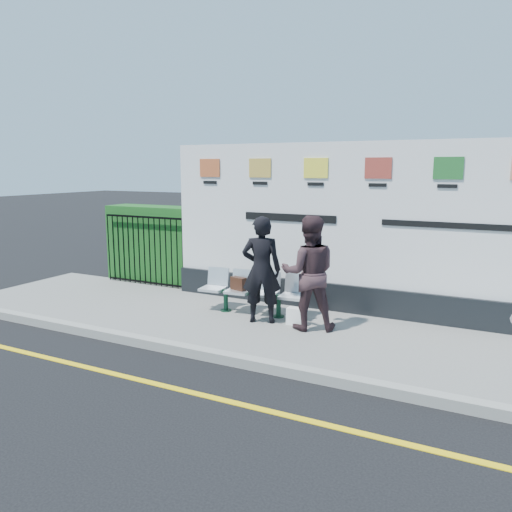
{
  "coord_description": "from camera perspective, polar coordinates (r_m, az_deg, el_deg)",
  "views": [
    {
      "loc": [
        2.48,
        -4.67,
        2.68
      ],
      "look_at": [
        -1.14,
        2.5,
        1.25
      ],
      "focal_mm": 35.0,
      "sensor_mm": 36.0,
      "label": 1
    }
  ],
  "objects": [
    {
      "name": "railing",
      "position": [
        11.21,
        -12.65,
        0.66
      ],
      "size": [
        2.05,
        0.06,
        1.54
      ],
      "primitive_type": null,
      "color": "black",
      "rests_on": "pavement"
    },
    {
      "name": "billboard",
      "position": [
        8.84,
        13.57,
        1.62
      ],
      "size": [
        8.0,
        0.3,
        3.0
      ],
      "color": "black",
      "rests_on": "pavement"
    },
    {
      "name": "bench",
      "position": [
        8.85,
        -0.51,
        -5.33
      ],
      "size": [
        1.96,
        0.68,
        0.41
      ],
      "primitive_type": null,
      "rotation": [
        0.0,
        0.0,
        0.09
      ],
      "color": "silver",
      "rests_on": "pavement"
    },
    {
      "name": "ground",
      "position": [
        5.93,
        -1.1,
        -16.77
      ],
      "size": [
        80.0,
        80.0,
        0.0
      ],
      "primitive_type": "plane",
      "color": "black"
    },
    {
      "name": "pavement",
      "position": [
        8.03,
        7.38,
        -9.04
      ],
      "size": [
        14.0,
        3.0,
        0.12
      ],
      "primitive_type": "cube",
      "color": "slate",
      "rests_on": "ground"
    },
    {
      "name": "kerb",
      "position": [
        6.72,
        2.99,
        -12.78
      ],
      "size": [
        14.0,
        0.18,
        0.14
      ],
      "primitive_type": "cube",
      "color": "gray",
      "rests_on": "ground"
    },
    {
      "name": "woman_right",
      "position": [
        7.94,
        6.06,
        -1.93
      ],
      "size": [
        1.09,
        0.99,
        1.83
      ],
      "primitive_type": "imported",
      "rotation": [
        0.0,
        0.0,
        3.56
      ],
      "color": "#3A2529",
      "rests_on": "pavement"
    },
    {
      "name": "handbag_brown",
      "position": [
        8.87,
        -2.02,
        -3.17
      ],
      "size": [
        0.31,
        0.2,
        0.23
      ],
      "primitive_type": "cube",
      "rotation": [
        0.0,
        0.0,
        -0.27
      ],
      "color": "black",
      "rests_on": "bench"
    },
    {
      "name": "hedge",
      "position": [
        11.55,
        -11.25,
        1.38
      ],
      "size": [
        2.35,
        0.7,
        1.7
      ],
      "primitive_type": "cube",
      "color": "#1A551B",
      "rests_on": "pavement"
    },
    {
      "name": "carrier_bag_white",
      "position": [
        8.31,
        4.56,
        -6.88
      ],
      "size": [
        0.28,
        0.17,
        0.28
      ],
      "primitive_type": "cube",
      "color": "white",
      "rests_on": "pavement"
    },
    {
      "name": "woman_left",
      "position": [
        8.24,
        0.63,
        -1.58
      ],
      "size": [
        0.76,
        0.63,
        1.79
      ],
      "primitive_type": "imported",
      "rotation": [
        0.0,
        0.0,
        3.49
      ],
      "color": "black",
      "rests_on": "pavement"
    },
    {
      "name": "yellow_line",
      "position": [
        5.93,
        -1.1,
        -16.74
      ],
      "size": [
        14.0,
        0.1,
        0.01
      ],
      "primitive_type": "cube",
      "color": "yellow",
      "rests_on": "ground"
    }
  ]
}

